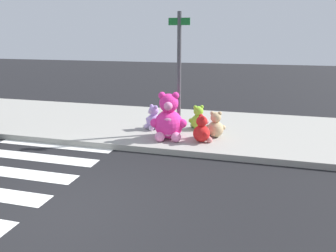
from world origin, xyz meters
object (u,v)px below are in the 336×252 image
plush_red (202,131)px  plush_tan (215,127)px  plush_pink_large (169,120)px  sign_pole (179,71)px  plush_lavender (153,119)px  plush_lime (198,119)px  plush_white (171,115)px

plush_red → plush_tan: (0.27, 0.51, -0.00)m
plush_pink_large → plush_red: size_ratio=1.75×
sign_pole → plush_lavender: 1.63m
plush_pink_large → plush_tan: bearing=23.0°
plush_pink_large → plush_tan: 1.27m
plush_lavender → plush_tan: size_ratio=1.01×
plush_lavender → plush_tan: 1.85m
plush_pink_large → plush_tan: size_ratio=1.75×
plush_lime → plush_pink_large: bearing=-117.2°
plush_lavender → plush_lime: bearing=15.2°
plush_lime → plush_tan: bearing=-47.2°
plush_tan → plush_pink_large: bearing=-157.0°
sign_pole → plush_pink_large: (-0.12, -0.59, -1.21)m
plush_lavender → plush_red: size_ratio=1.01×
plush_lime → plush_red: bearing=-74.6°
plush_lime → plush_lavender: bearing=-164.8°
plush_pink_large → plush_lavender: (-0.67, 0.78, -0.21)m
sign_pole → plush_lime: size_ratio=4.58×
plush_red → plush_white: size_ratio=1.00×
plush_pink_large → plush_white: size_ratio=1.76×
plush_lime → sign_pole: bearing=-130.2°
plush_pink_large → plush_lime: (0.57, 1.12, -0.21)m
plush_pink_large → plush_lime: 1.27m
plush_lime → plush_white: bearing=162.6°
plush_lavender → plush_lime: plush_lavender is taller
plush_red → plush_lime: size_ratio=1.00×
sign_pole → plush_red: (0.76, -0.61, -1.42)m
plush_pink_large → plush_lavender: 1.05m
plush_red → plush_lavender: bearing=152.8°
plush_pink_large → plush_white: bearing=102.8°
plush_lavender → plush_white: 0.71m
sign_pole → plush_lime: (0.45, 0.53, -1.42)m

